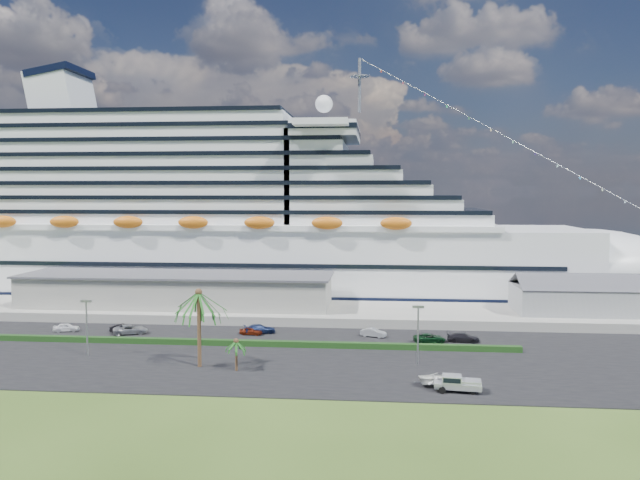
# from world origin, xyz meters

# --- Properties ---
(ground) EXTENTS (420.00, 420.00, 0.00)m
(ground) POSITION_xyz_m (0.00, 0.00, 0.00)
(ground) COLOR #334A18
(ground) RESTS_ON ground
(asphalt_lot) EXTENTS (140.00, 38.00, 0.12)m
(asphalt_lot) POSITION_xyz_m (0.00, 11.00, 0.06)
(asphalt_lot) COLOR black
(asphalt_lot) RESTS_ON ground
(wharf) EXTENTS (240.00, 20.00, 1.80)m
(wharf) POSITION_xyz_m (0.00, 40.00, 0.90)
(wharf) COLOR gray
(wharf) RESTS_ON ground
(water) EXTENTS (420.00, 160.00, 0.02)m
(water) POSITION_xyz_m (0.00, 130.00, 0.01)
(water) COLOR black
(water) RESTS_ON ground
(cruise_ship) EXTENTS (191.00, 38.00, 54.00)m
(cruise_ship) POSITION_xyz_m (-21.53, 64.00, 16.69)
(cruise_ship) COLOR silver
(cruise_ship) RESTS_ON ground
(terminal_building) EXTENTS (61.00, 15.00, 6.30)m
(terminal_building) POSITION_xyz_m (-25.00, 40.00, 5.01)
(terminal_building) COLOR gray
(terminal_building) RESTS_ON wharf
(port_shed) EXTENTS (24.00, 12.31, 7.37)m
(port_shed) POSITION_xyz_m (52.00, 40.00, 4.40)
(port_shed) COLOR gray
(port_shed) RESTS_ON wharf
(hedge) EXTENTS (88.00, 1.10, 0.90)m
(hedge) POSITION_xyz_m (-8.00, 16.00, 0.57)
(hedge) COLOR black
(hedge) RESTS_ON asphalt_lot
(lamp_post_left) EXTENTS (1.60, 0.35, 8.27)m
(lamp_post_left) POSITION_xyz_m (-28.00, 8.00, 5.34)
(lamp_post_left) COLOR gray
(lamp_post_left) RESTS_ON asphalt_lot
(lamp_post_right) EXTENTS (1.60, 0.35, 8.27)m
(lamp_post_right) POSITION_xyz_m (20.00, 8.00, 5.34)
(lamp_post_right) COLOR gray
(lamp_post_right) RESTS_ON asphalt_lot
(palm_tall) EXTENTS (8.82, 8.82, 11.13)m
(palm_tall) POSITION_xyz_m (-10.00, 4.00, 9.20)
(palm_tall) COLOR #47301E
(palm_tall) RESTS_ON ground
(palm_short) EXTENTS (3.53, 3.53, 4.56)m
(palm_short) POSITION_xyz_m (-4.50, 2.50, 3.67)
(palm_short) COLOR #47301E
(palm_short) RESTS_ON ground
(parked_car_0) EXTENTS (4.52, 2.65, 1.44)m
(parked_car_0) POSITION_xyz_m (-39.02, 22.97, 0.84)
(parked_car_0) COLOR white
(parked_car_0) RESTS_ON asphalt_lot
(parked_car_1) EXTENTS (4.32, 2.05, 1.37)m
(parked_car_1) POSITION_xyz_m (-29.21, 23.55, 0.80)
(parked_car_1) COLOR black
(parked_car_1) RESTS_ON asphalt_lot
(parked_car_2) EXTENTS (6.20, 4.41, 1.57)m
(parked_car_2) POSITION_xyz_m (-27.28, 22.16, 0.90)
(parked_car_2) COLOR gray
(parked_car_2) RESTS_ON asphalt_lot
(parked_car_3) EXTENTS (5.78, 4.11, 1.55)m
(parked_car_3) POSITION_xyz_m (-5.54, 24.57, 0.90)
(parked_car_3) COLOR #15214A
(parked_car_3) RESTS_ON asphalt_lot
(parked_car_4) EXTENTS (3.95, 1.88, 1.30)m
(parked_car_4) POSITION_xyz_m (-6.82, 23.47, 0.77)
(parked_car_4) COLOR maroon
(parked_car_4) RESTS_ON asphalt_lot
(parked_car_5) EXTENTS (4.49, 2.70, 1.40)m
(parked_car_5) POSITION_xyz_m (13.72, 23.94, 0.82)
(parked_car_5) COLOR #A1A3A8
(parked_car_5) RESTS_ON asphalt_lot
(parked_car_6) EXTENTS (5.42, 3.07, 1.43)m
(parked_car_6) POSITION_xyz_m (22.68, 20.81, 0.83)
(parked_car_6) COLOR black
(parked_car_6) RESTS_ON asphalt_lot
(parked_car_7) EXTENTS (5.32, 2.51, 1.50)m
(parked_car_7) POSITION_xyz_m (28.05, 21.75, 0.87)
(parked_car_7) COLOR black
(parked_car_7) RESTS_ON asphalt_lot
(pickup_truck) EXTENTS (5.81, 2.66, 1.98)m
(pickup_truck) POSITION_xyz_m (23.94, -3.70, 1.21)
(pickup_truck) COLOR black
(pickup_truck) RESTS_ON asphalt_lot
(boat_trailer) EXTENTS (5.60, 4.01, 1.56)m
(boat_trailer) POSITION_xyz_m (21.93, -1.91, 1.16)
(boat_trailer) COLOR gray
(boat_trailer) RESTS_ON asphalt_lot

